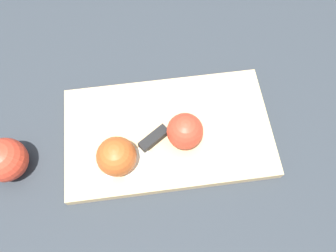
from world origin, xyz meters
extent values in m
plane|color=#282D33|center=(0.00, 0.00, 0.00)|extent=(4.00, 4.00, 0.00)
cube|color=tan|center=(0.00, 0.00, 0.01)|extent=(0.44, 0.31, 0.02)
sphere|color=red|center=(-0.02, 0.03, 0.06)|extent=(0.07, 0.07, 0.07)
cylinder|color=beige|center=(-0.03, 0.03, 0.06)|extent=(0.01, 0.06, 0.06)
sphere|color=#AD4C1E|center=(0.11, 0.04, 0.06)|extent=(0.07, 0.07, 0.07)
cylinder|color=beige|center=(0.10, 0.04, 0.06)|extent=(0.03, 0.07, 0.07)
cube|color=silver|center=(0.11, 0.04, 0.02)|extent=(0.09, 0.05, 0.00)
cube|color=black|center=(0.03, 0.01, 0.03)|extent=(0.07, 0.04, 0.02)
cylinder|color=beige|center=(0.08, 0.05, 0.02)|extent=(0.07, 0.07, 0.00)
sphere|color=red|center=(0.31, -0.03, 0.04)|extent=(0.08, 0.08, 0.08)
camera|label=1|loc=(0.08, 0.24, 0.61)|focal=35.00mm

